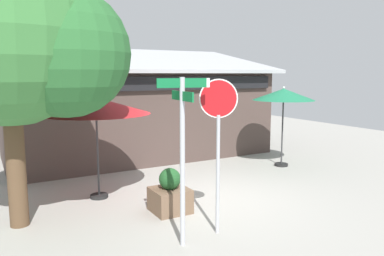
{
  "coord_description": "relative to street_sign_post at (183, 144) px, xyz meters",
  "views": [
    {
      "loc": [
        -4.84,
        -7.55,
        3.05
      ],
      "look_at": [
        0.09,
        1.2,
        1.6
      ],
      "focal_mm": 35.19,
      "sensor_mm": 36.0,
      "label": 1
    }
  ],
  "objects": [
    {
      "name": "stop_sign",
      "position": [
        0.83,
        0.14,
        0.19
      ],
      "size": [
        0.66,
        0.31,
        2.96
      ],
      "color": "#A8AAB2",
      "rests_on": "ground"
    },
    {
      "name": "street_sign_post",
      "position": [
        0.0,
        0.0,
        0.0
      ],
      "size": [
        0.96,
        0.9,
        3.0
      ],
      "color": "#A8AAB2",
      "rests_on": "ground"
    },
    {
      "name": "sidewalk_planter",
      "position": [
        0.53,
        1.61,
        -1.46
      ],
      "size": [
        0.79,
        0.79,
        0.99
      ],
      "color": "brown",
      "rests_on": "ground"
    },
    {
      "name": "ground_plane",
      "position": [
        1.84,
        1.9,
        -1.9
      ],
      "size": [
        28.0,
        28.0,
        0.1
      ],
      "primitive_type": "cube",
      "color": "#9E9B93"
    },
    {
      "name": "cafe_building",
      "position": [
        2.15,
        7.64,
        -0.2
      ],
      "size": [
        9.78,
        5.01,
        4.1
      ],
      "color": "#473833",
      "rests_on": "ground"
    },
    {
      "name": "shade_tree",
      "position": [
        -2.22,
        2.29,
        1.84
      ],
      "size": [
        3.99,
        3.52,
        5.56
      ],
      "color": "brown",
      "rests_on": "ground"
    },
    {
      "name": "patio_umbrella_forest_green_center",
      "position": [
        5.63,
        3.58,
        0.51
      ],
      "size": [
        2.02,
        2.02,
        2.64
      ],
      "color": "black",
      "rests_on": "ground"
    },
    {
      "name": "patio_umbrella_crimson_left",
      "position": [
        -0.59,
        3.33,
        0.43
      ],
      "size": [
        2.62,
        2.62,
        2.56
      ],
      "color": "black",
      "rests_on": "ground"
    }
  ]
}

